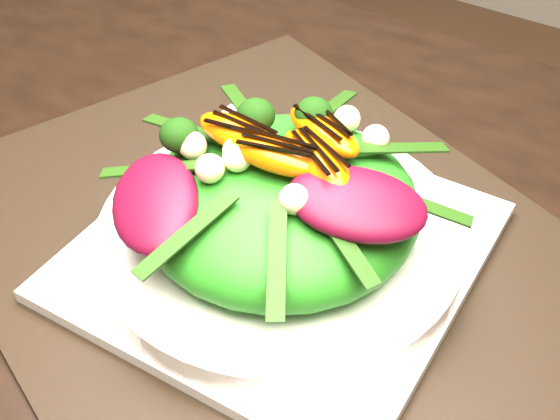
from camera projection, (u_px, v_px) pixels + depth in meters
The scene contains 9 objects.
placemat at pixel (280, 257), 0.55m from camera, with size 0.52×0.39×0.00m, color black.
plate_base at pixel (280, 250), 0.54m from camera, with size 0.26×0.26×0.01m, color silver.
salad_bowl at pixel (280, 236), 0.53m from camera, with size 0.26×0.26×0.02m, color white.
lettuce_mound at pixel (280, 204), 0.51m from camera, with size 0.19×0.19×0.07m, color #287D17.
radicchio_leaf at pixel (357, 203), 0.46m from camera, with size 0.09×0.06×0.02m, color #490719.
orange_segment at pixel (295, 145), 0.50m from camera, with size 0.07×0.03×0.02m, color #D34E03.
broccoli_floret at pixel (228, 110), 0.52m from camera, with size 0.04×0.04×0.04m, color #143309.
macadamia_nut at pixel (274, 214), 0.45m from camera, with size 0.02×0.02×0.02m, color beige.
balsamic_drizzle at pixel (295, 133), 0.49m from camera, with size 0.05×0.00×0.00m, color black.
Camera 1 is at (0.52, -0.25, 1.15)m, focal length 48.00 mm.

